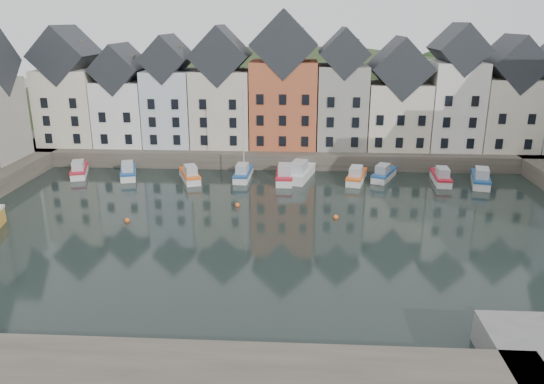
{
  "coord_description": "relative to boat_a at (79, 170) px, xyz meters",
  "views": [
    {
      "loc": [
        2.54,
        -43.44,
        18.47
      ],
      "look_at": [
        -0.28,
        6.0,
        2.3
      ],
      "focal_mm": 35.0,
      "sensor_mm": 36.0,
      "label": 1
    }
  ],
  "objects": [
    {
      "name": "ground",
      "position": [
        24.94,
        -18.29,
        -0.65
      ],
      "size": [
        260.0,
        260.0,
        0.0
      ],
      "primitive_type": "plane",
      "color": "black",
      "rests_on": "ground"
    },
    {
      "name": "far_quay",
      "position": [
        24.94,
        11.71,
        0.35
      ],
      "size": [
        90.0,
        16.0,
        2.0
      ],
      "primitive_type": "cube",
      "color": "#463D36",
      "rests_on": "ground"
    },
    {
      "name": "hillside",
      "position": [
        24.96,
        37.71,
        -18.61
      ],
      "size": [
        153.6,
        70.4,
        64.0
      ],
      "color": "#242F17",
      "rests_on": "ground"
    },
    {
      "name": "far_terrace",
      "position": [
        28.15,
        9.71,
        8.22
      ],
      "size": [
        72.37,
        8.16,
        17.78
      ],
      "color": "beige",
      "rests_on": "far_quay"
    },
    {
      "name": "mooring_buoys",
      "position": [
        20.94,
        -12.96,
        -0.5
      ],
      "size": [
        20.5,
        5.5,
        0.5
      ],
      "color": "orange",
      "rests_on": "ground"
    },
    {
      "name": "boat_a",
      "position": [
        0.0,
        0.0,
        0.0
      ],
      "size": [
        3.43,
        5.98,
        2.19
      ],
      "rotation": [
        0.0,
        0.0,
        0.31
      ],
      "color": "silver",
      "rests_on": "ground"
    },
    {
      "name": "boat_b",
      "position": [
        6.28,
        -0.27,
        0.01
      ],
      "size": [
        3.41,
        6.09,
        2.23
      ],
      "rotation": [
        0.0,
        0.0,
        0.29
      ],
      "color": "silver",
      "rests_on": "ground"
    },
    {
      "name": "boat_c",
      "position": [
        14.16,
        -1.31,
        -0.0
      ],
      "size": [
        3.74,
        5.96,
        2.19
      ],
      "rotation": [
        0.0,
        0.0,
        0.38
      ],
      "color": "silver",
      "rests_on": "ground"
    },
    {
      "name": "boat_d",
      "position": [
        20.47,
        -0.27,
        0.06
      ],
      "size": [
        2.04,
        5.8,
        10.94
      ],
      "rotation": [
        0.0,
        0.0,
        -0.05
      ],
      "color": "silver",
      "rests_on": "ground"
    },
    {
      "name": "boat_e",
      "position": [
        25.54,
        -0.93,
        0.07
      ],
      "size": [
        1.97,
        6.34,
        2.43
      ],
      "rotation": [
        0.0,
        0.0,
        0.0
      ],
      "color": "silver",
      "rests_on": "ground"
    },
    {
      "name": "boat_f",
      "position": [
        27.44,
        0.08,
        0.13
      ],
      "size": [
        3.68,
        7.11,
        2.61
      ],
      "rotation": [
        0.0,
        0.0,
        -0.24
      ],
      "color": "silver",
      "rests_on": "ground"
    },
    {
      "name": "boat_g",
      "position": [
        34.09,
        -0.67,
        0.01
      ],
      "size": [
        3.12,
        6.02,
        2.21
      ],
      "rotation": [
        0.0,
        0.0,
        -0.24
      ],
      "color": "silver",
      "rests_on": "ground"
    },
    {
      "name": "boat_h",
      "position": [
        37.49,
        0.52,
        -0.01
      ],
      "size": [
        3.87,
        5.85,
        2.16
      ],
      "rotation": [
        0.0,
        0.0,
        -0.42
      ],
      "color": "silver",
      "rests_on": "ground"
    },
    {
      "name": "boat_i",
      "position": [
        44.07,
        -0.49,
        -0.0
      ],
      "size": [
        2.12,
        5.78,
        2.18
      ],
      "rotation": [
        0.0,
        0.0,
        -0.06
      ],
      "color": "silver",
      "rests_on": "ground"
    },
    {
      "name": "boat_j",
      "position": [
        48.51,
        -1.07,
        0.06
      ],
      "size": [
        3.39,
        6.5,
        2.39
      ],
      "rotation": [
        0.0,
        0.0,
        -0.25
      ],
      "color": "silver",
      "rests_on": "ground"
    }
  ]
}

